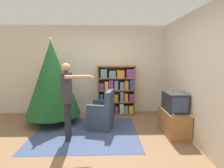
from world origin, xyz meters
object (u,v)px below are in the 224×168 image
Objects in this scene: armchair at (102,115)px; bookshelf at (117,91)px; christmas_tree at (52,78)px; standing_person at (67,95)px; television at (175,102)px.

bookshelf is at bearing 171.24° from armchair.
standing_person is (0.58, -0.98, -0.22)m from christmas_tree.
christmas_tree reaches higher than standing_person.
armchair is (1.26, -0.42, -0.83)m from christmas_tree.
standing_person is (-0.68, -0.57, 0.61)m from armchair.
television is (1.18, -1.40, 0.03)m from bookshelf.
armchair is at bearing -18.28° from christmas_tree.
standing_person reaches higher than television.
christmas_tree is at bearing -154.12° from standing_person.
christmas_tree is 1.16m from standing_person.
standing_person is (-2.27, -0.19, 0.20)m from television.
television is 0.27× the size of christmas_tree.
bookshelf is 1.94m from standing_person.
television is at bearing -15.49° from christmas_tree.
christmas_tree is at bearing -160.07° from bookshelf.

